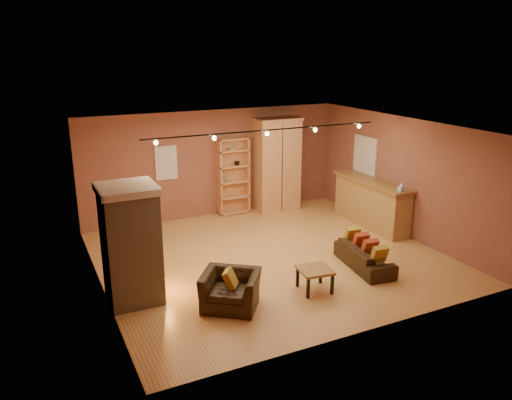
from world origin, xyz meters
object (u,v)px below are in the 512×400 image
bookcase (232,175)px  armoire (277,164)px  fireplace (131,244)px  armchair (230,284)px  loveseat (365,252)px  coffee_table (315,272)px  bar_counter (371,203)px

bookcase → armoire: armoire is taller
fireplace → armchair: size_ratio=1.85×
armoire → armchair: size_ratio=2.21×
bookcase → loveseat: size_ratio=1.27×
coffee_table → bookcase: bearing=84.9°
coffee_table → bar_counter: bearing=37.2°
loveseat → armchair: 3.12m
bar_counter → fireplace: bearing=-168.3°
bar_counter → loveseat: bar_counter is taller
bookcase → armoire: 1.26m
bookcase → bar_counter: (2.73, -2.45, -0.45)m
armoire → coffee_table: bearing=-109.7°
armoire → armchair: 5.65m
bar_counter → bookcase: bearing=138.2°
armoire → coffee_table: size_ratio=3.97×
coffee_table → fireplace: bearing=160.2°
loveseat → coffee_table: loveseat is taller
fireplace → bar_counter: size_ratio=0.86×
bookcase → bar_counter: bearing=-41.8°
armoire → loveseat: size_ratio=1.56×
fireplace → coffee_table: 3.34m
bookcase → armchair: 5.19m
loveseat → armoire: bearing=5.7°
bookcase → coffee_table: (-0.43, -4.85, -0.68)m
bar_counter → coffee_table: bar_counter is taller
armchair → coffee_table: armchair is taller
bar_counter → coffee_table: size_ratio=3.86×
fireplace → armchair: 1.86m
armchair → bookcase: bearing=102.2°
fireplace → bookcase: size_ratio=1.03×
bookcase → loveseat: bookcase is taller
bookcase → coffee_table: size_ratio=3.23×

